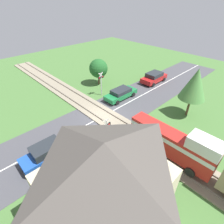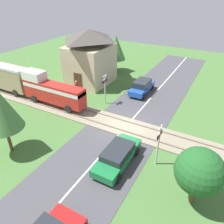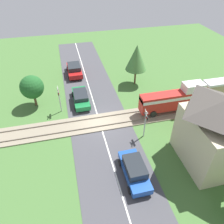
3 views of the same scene
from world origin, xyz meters
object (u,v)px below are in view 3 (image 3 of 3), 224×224
object	(u,v)px
crossing_signal_east_approach	(145,120)
pedestrian_by_station	(181,125)
station_building	(217,133)
car_far_side	(134,170)
train	(202,94)
crossing_signal_west_approach	(59,96)
car_behind_queue	(74,69)
car_near_crossing	(81,97)

from	to	relation	value
crossing_signal_east_approach	pedestrian_by_station	distance (m)	4.01
station_building	crossing_signal_east_approach	bearing A→B (deg)	-132.20
car_far_side	train	bearing A→B (deg)	125.30
crossing_signal_east_approach	pedestrian_by_station	world-z (taller)	crossing_signal_east_approach
car_far_side	station_building	distance (m)	7.30
train	car_far_side	bearing A→B (deg)	-54.70
crossing_signal_west_approach	pedestrian_by_station	bearing A→B (deg)	61.45
train	station_building	xyz separation A→B (m)	(7.10, -3.40, 1.32)
car_behind_queue	crossing_signal_east_approach	bearing A→B (deg)	19.97
train	crossing_signal_east_approach	world-z (taller)	train
train	car_near_crossing	distance (m)	13.90
station_building	car_near_crossing	bearing A→B (deg)	-139.30
train	pedestrian_by_station	world-z (taller)	train
crossing_signal_west_approach	station_building	bearing A→B (deg)	50.25
car_behind_queue	station_building	bearing A→B (deg)	27.70
car_near_crossing	crossing_signal_east_approach	world-z (taller)	crossing_signal_east_approach
car_far_side	crossing_signal_east_approach	world-z (taller)	crossing_signal_east_approach
station_building	pedestrian_by_station	bearing A→B (deg)	-169.98
car_far_side	car_behind_queue	xyz separation A→B (m)	(-18.81, -2.88, -0.00)
car_behind_queue	pedestrian_by_station	size ratio (longest dim) A/B	2.50
station_building	crossing_signal_west_approach	bearing A→B (deg)	-129.75
crossing_signal_west_approach	car_behind_queue	bearing A→B (deg)	164.18
car_far_side	pedestrian_by_station	distance (m)	7.42
car_near_crossing	car_far_side	xyz separation A→B (m)	(11.55, 2.88, 0.09)
train	crossing_signal_east_approach	distance (m)	8.45
pedestrian_by_station	car_behind_queue	bearing A→B (deg)	-148.34
car_near_crossing	crossing_signal_west_approach	distance (m)	3.02
car_behind_queue	crossing_signal_west_approach	distance (m)	8.91
crossing_signal_east_approach	pedestrian_by_station	bearing A→B (deg)	87.05
train	crossing_signal_west_approach	distance (m)	15.88
car_behind_queue	station_building	world-z (taller)	station_building
car_far_side	crossing_signal_east_approach	bearing A→B (deg)	150.55
train	car_behind_queue	world-z (taller)	train
car_far_side	crossing_signal_west_approach	world-z (taller)	crossing_signal_west_approach
car_far_side	car_behind_queue	size ratio (longest dim) A/B	0.95
train	pedestrian_by_station	size ratio (longest dim) A/B	7.94
crossing_signal_east_approach	crossing_signal_west_approach	bearing A→B (deg)	-128.23
car_near_crossing	car_behind_queue	bearing A→B (deg)	180.00
station_building	pedestrian_by_station	world-z (taller)	station_building
train	station_building	distance (m)	7.98
train	car_near_crossing	size ratio (longest dim) A/B	3.07
car_near_crossing	station_building	xyz separation A→B (m)	(11.36, 9.78, 2.47)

